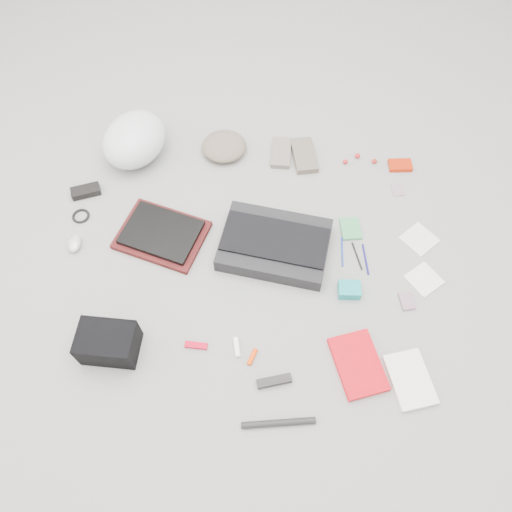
{
  "coord_description": "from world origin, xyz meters",
  "views": [
    {
      "loc": [
        0.05,
        -1.0,
        1.78
      ],
      "look_at": [
        0.0,
        0.0,
        0.05
      ],
      "focal_mm": 35.0,
      "sensor_mm": 36.0,
      "label": 1
    }
  ],
  "objects_px": {
    "camera_bag": "(108,343)",
    "accordion_wallet": "(349,290)",
    "messenger_bag": "(275,245)",
    "book_red": "(358,364)",
    "bike_helmet": "(134,139)",
    "laptop": "(161,232)"
  },
  "relations": [
    {
      "from": "camera_bag",
      "to": "accordion_wallet",
      "type": "relative_size",
      "value": 2.38
    },
    {
      "from": "laptop",
      "to": "book_red",
      "type": "relative_size",
      "value": 1.28
    },
    {
      "from": "messenger_bag",
      "to": "camera_bag",
      "type": "relative_size",
      "value": 2.12
    },
    {
      "from": "laptop",
      "to": "bike_helmet",
      "type": "height_order",
      "value": "bike_helmet"
    },
    {
      "from": "book_red",
      "to": "accordion_wallet",
      "type": "distance_m",
      "value": 0.3
    },
    {
      "from": "messenger_bag",
      "to": "laptop",
      "type": "bearing_deg",
      "value": -174.6
    },
    {
      "from": "book_red",
      "to": "laptop",
      "type": "bearing_deg",
      "value": 129.19
    },
    {
      "from": "accordion_wallet",
      "to": "camera_bag",
      "type": "bearing_deg",
      "value": -163.87
    },
    {
      "from": "messenger_bag",
      "to": "accordion_wallet",
      "type": "distance_m",
      "value": 0.35
    },
    {
      "from": "laptop",
      "to": "camera_bag",
      "type": "height_order",
      "value": "camera_bag"
    },
    {
      "from": "laptop",
      "to": "bike_helmet",
      "type": "xyz_separation_m",
      "value": [
        -0.18,
        0.45,
        0.06
      ]
    },
    {
      "from": "book_red",
      "to": "accordion_wallet",
      "type": "relative_size",
      "value": 2.76
    },
    {
      "from": "book_red",
      "to": "accordion_wallet",
      "type": "height_order",
      "value": "accordion_wallet"
    },
    {
      "from": "camera_bag",
      "to": "book_red",
      "type": "bearing_deg",
      "value": 1.85
    },
    {
      "from": "camera_bag",
      "to": "messenger_bag",
      "type": "bearing_deg",
      "value": 41.12
    },
    {
      "from": "messenger_bag",
      "to": "book_red",
      "type": "distance_m",
      "value": 0.58
    },
    {
      "from": "messenger_bag",
      "to": "accordion_wallet",
      "type": "bearing_deg",
      "value": -21.42
    },
    {
      "from": "messenger_bag",
      "to": "laptop",
      "type": "distance_m",
      "value": 0.48
    },
    {
      "from": "camera_bag",
      "to": "book_red",
      "type": "relative_size",
      "value": 0.86
    },
    {
      "from": "bike_helmet",
      "to": "book_red",
      "type": "distance_m",
      "value": 1.37
    },
    {
      "from": "book_red",
      "to": "bike_helmet",
      "type": "bearing_deg",
      "value": 117.43
    },
    {
      "from": "laptop",
      "to": "accordion_wallet",
      "type": "relative_size",
      "value": 3.53
    }
  ]
}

